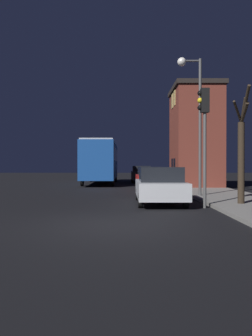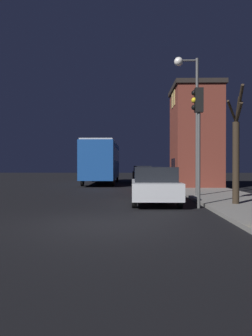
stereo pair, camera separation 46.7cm
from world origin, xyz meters
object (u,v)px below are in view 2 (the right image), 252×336
Objects in this scene: streetlamp at (190,101)px; traffic_light at (198,122)px; car_far_lane at (142,174)px; car_mid_lane at (149,178)px; bus at (102,159)px; car_near_lane at (155,185)px; bare_tree at (236,151)px.

streetlamp reaches higher than traffic_light.
traffic_light is at bearing -85.30° from car_far_lane.
car_mid_lane is at bearing 108.68° from streetlamp.
streetlamp is at bearing -66.21° from bus.
car_near_lane is at bearing -128.11° from streetlamp.
car_near_lane is 7.50m from car_mid_lane.
traffic_light is 9.27m from car_mid_lane.
bus is 8.25m from car_mid_lane.
car_near_lane is (3.56, -14.74, -1.35)m from bus.
car_far_lane is at bearing 90.87° from car_mid_lane.
streetlamp is 4.05m from traffic_light.
bus is at bearing -148.51° from car_far_lane.
bus is at bearing 112.54° from bare_tree.
car_near_lane is at bearing 138.38° from traffic_light.
streetlamp reaches higher than car_near_lane.
bare_tree is 0.97× the size of car_far_lane.
car_far_lane is (-3.00, 18.02, -1.34)m from bare_tree.
traffic_light is 1.06× the size of car_near_lane.
car_near_lane is (-3.01, 1.09, -1.36)m from bare_tree.
car_near_lane is at bearing 160.15° from bare_tree.
bare_tree is 17.14m from bus.
streetlamp is at bearing 107.97° from bare_tree.
car_mid_lane is (-1.36, 8.85, -2.42)m from traffic_light.
bare_tree is 18.31m from car_far_lane.
bus is 4.39m from car_far_lane.
car_mid_lane is 0.98× the size of car_far_lane.
car_mid_lane is at bearing -62.84° from bus.
car_mid_lane is (-1.73, 5.10, -3.92)m from streetlamp.
bare_tree is at bearing -71.61° from car_mid_lane.
car_mid_lane is (-2.86, 8.59, -1.37)m from bare_tree.
traffic_light is 16.90m from bus.
bus is (-6.57, 15.83, -0.02)m from bare_tree.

